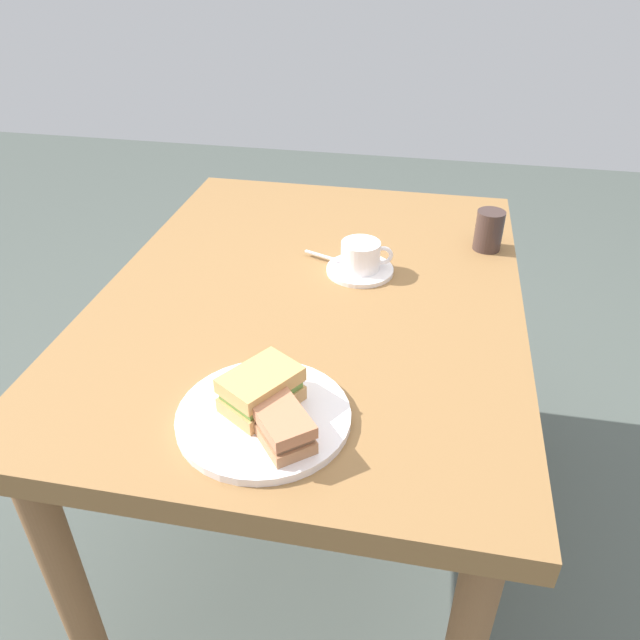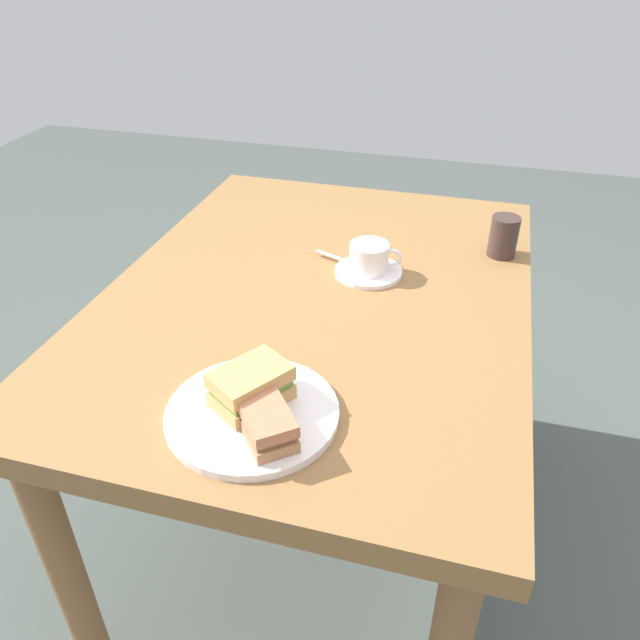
# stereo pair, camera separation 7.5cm
# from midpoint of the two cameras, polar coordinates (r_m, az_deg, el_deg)

# --- Properties ---
(ground_plane) EXTENTS (6.00, 6.00, 0.00)m
(ground_plane) POSITION_cam_midpoint_polar(r_m,az_deg,el_deg) (1.77, 1.08, -17.71)
(ground_plane) COLOR #4A524C
(dining_table) EXTENTS (1.16, 0.86, 0.72)m
(dining_table) POSITION_cam_midpoint_polar(r_m,az_deg,el_deg) (1.34, 1.36, -0.70)
(dining_table) COLOR olive
(dining_table) RESTS_ON ground_plane
(sandwich_plate) EXTENTS (0.27, 0.27, 0.01)m
(sandwich_plate) POSITION_cam_midpoint_polar(r_m,az_deg,el_deg) (0.98, -4.04, -8.60)
(sandwich_plate) COLOR white
(sandwich_plate) RESTS_ON dining_table
(sandwich_front) EXTENTS (0.14, 0.13, 0.06)m
(sandwich_front) POSITION_cam_midpoint_polar(r_m,az_deg,el_deg) (0.97, -3.93, -6.19)
(sandwich_front) COLOR tan
(sandwich_front) RESTS_ON sandwich_plate
(sandwich_back) EXTENTS (0.14, 0.13, 0.05)m
(sandwich_back) POSITION_cam_midpoint_polar(r_m,az_deg,el_deg) (0.92, -2.85, -9.06)
(sandwich_back) COLOR #B47B52
(sandwich_back) RESTS_ON sandwich_plate
(coffee_saucer) EXTENTS (0.15, 0.15, 0.01)m
(coffee_saucer) POSITION_cam_midpoint_polar(r_m,az_deg,el_deg) (1.36, 6.06, 4.42)
(coffee_saucer) COLOR white
(coffee_saucer) RESTS_ON dining_table
(coffee_cup) EXTENTS (0.08, 0.11, 0.06)m
(coffee_cup) POSITION_cam_midpoint_polar(r_m,az_deg,el_deg) (1.34, 6.22, 5.81)
(coffee_cup) COLOR white
(coffee_cup) RESTS_ON coffee_saucer
(spoon) EXTENTS (0.05, 0.10, 0.01)m
(spoon) POSITION_cam_midpoint_polar(r_m,az_deg,el_deg) (1.39, 3.36, 5.65)
(spoon) COLOR silver
(spoon) RESTS_ON coffee_saucer
(drinking_glass) EXTENTS (0.06, 0.06, 0.09)m
(drinking_glass) POSITION_cam_midpoint_polar(r_m,az_deg,el_deg) (1.48, 17.94, 7.30)
(drinking_glass) COLOR #402E2A
(drinking_glass) RESTS_ON dining_table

